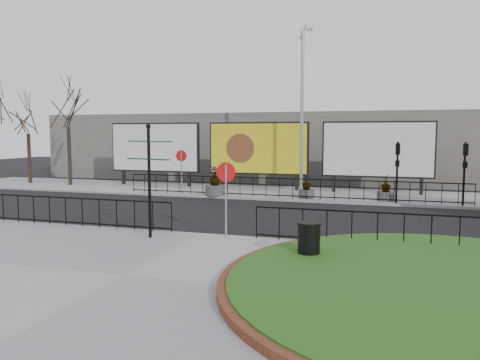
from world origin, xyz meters
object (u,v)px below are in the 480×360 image
at_px(lamp_post, 302,110).
at_px(fingerpost_sign, 149,169).
at_px(litter_bin, 309,242).
at_px(planter_a, 215,185).
at_px(planter_b, 307,189).
at_px(billboard_mid, 258,149).
at_px(planter_c, 386,191).

xyz_separation_m(lamp_post, fingerpost_sign, (-2.89, -12.11, -2.47)).
bearing_deg(litter_bin, fingerpost_sign, 166.17).
xyz_separation_m(planter_a, planter_b, (5.00, 0.43, -0.08)).
height_order(fingerpost_sign, planter_b, fingerpost_sign).
height_order(billboard_mid, planter_a, billboard_mid).
bearing_deg(fingerpost_sign, planter_a, 116.14).
bearing_deg(litter_bin, billboard_mid, 109.73).
bearing_deg(lamp_post, planter_c, -11.81).
distance_m(litter_bin, planter_c, 12.66).
relative_size(billboard_mid, planter_c, 4.63).
distance_m(lamp_post, planter_b, 4.41).
distance_m(planter_a, planter_c, 9.03).
relative_size(fingerpost_sign, litter_bin, 3.53).
distance_m(lamp_post, planter_a, 6.33).
distance_m(billboard_mid, planter_a, 4.32).
distance_m(fingerpost_sign, litter_bin, 5.83).
bearing_deg(planter_a, planter_c, 4.20).
distance_m(billboard_mid, planter_b, 5.11).
xyz_separation_m(lamp_post, planter_c, (4.49, -0.94, -4.21)).
bearing_deg(planter_a, litter_bin, -59.30).
xyz_separation_m(billboard_mid, planter_b, (3.50, -3.14, -2.00)).
bearing_deg(lamp_post, fingerpost_sign, -103.44).
bearing_deg(billboard_mid, planter_a, -112.84).
relative_size(fingerpost_sign, planter_b, 2.84).
distance_m(lamp_post, fingerpost_sign, 12.69).
distance_m(planter_b, planter_c, 4.01).
distance_m(billboard_mid, litter_bin, 16.49).
height_order(lamp_post, fingerpost_sign, lamp_post).
xyz_separation_m(litter_bin, planter_c, (1.97, 12.50, -0.04)).
bearing_deg(planter_c, planter_b, -176.69).
xyz_separation_m(lamp_post, planter_b, (0.49, -1.17, -4.23)).
height_order(lamp_post, litter_bin, lamp_post).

